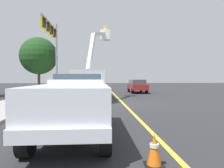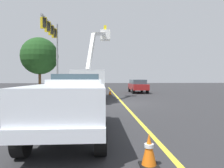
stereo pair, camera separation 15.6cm
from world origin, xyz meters
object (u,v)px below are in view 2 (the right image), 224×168
Objects in this scene: traffic_cone_leading at (149,150)px; passing_minivan at (138,85)px; service_pickup_truck at (72,102)px; traffic_cone_mid_front at (110,92)px; traffic_signal_mast at (53,41)px; utility_bucket_truck at (90,81)px.

passing_minivan is at bearing -10.08° from traffic_cone_leading.
traffic_cone_mid_front is (15.80, -2.07, -0.77)m from service_pickup_truck.
service_pickup_truck is 0.69× the size of traffic_signal_mast.
utility_bucket_truck is 11.50× the size of traffic_cone_mid_front.
utility_bucket_truck is at bearing 155.11° from traffic_cone_mid_front.
traffic_cone_mid_front is (-3.09, 3.72, -0.62)m from passing_minivan.
traffic_cone_mid_front is at bearing -83.06° from traffic_signal_mast.
traffic_signal_mast is (15.06, 4.03, 4.73)m from service_pickup_truck.
traffic_signal_mast is at bearing 18.91° from traffic_cone_leading.
traffic_cone_leading is at bearing -172.10° from utility_bucket_truck.
service_pickup_truck is 15.96m from traffic_cone_mid_front.
utility_bucket_truck is at bearing 142.37° from passing_minivan.
utility_bucket_truck is 11.46m from service_pickup_truck.
passing_minivan reaches higher than traffic_cone_leading.
traffic_signal_mast is (3.61, 4.08, 4.24)m from utility_bucket_truck.
passing_minivan is (7.45, -5.74, -0.64)m from utility_bucket_truck.
traffic_cone_mid_front is at bearing 129.73° from passing_minivan.
traffic_cone_mid_front is at bearing -0.27° from traffic_cone_leading.
utility_bucket_truck is 1.46× the size of service_pickup_truck.
service_pickup_truck is 3.29m from traffic_cone_leading.
traffic_cone_mid_front is at bearing -24.89° from utility_bucket_truck.
service_pickup_truck is 19.76m from passing_minivan.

